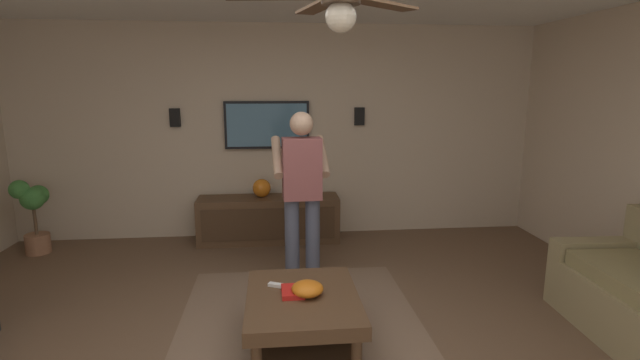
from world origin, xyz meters
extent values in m
cube|color=#C6B299|center=(3.08, 0.00, 1.31)|extent=(0.10, 6.63, 2.61)
cube|color=#7A604C|center=(0.53, -0.11, 0.01)|extent=(2.44, 1.93, 0.01)
cube|color=#93845B|center=(0.76, -2.71, 0.29)|extent=(0.22, 0.85, 0.58)
cube|color=#513823|center=(0.33, -0.11, 0.35)|extent=(1.00, 0.80, 0.10)
cylinder|color=#513823|center=(0.75, -0.43, 0.15)|extent=(0.07, 0.07, 0.30)
cylinder|color=#513823|center=(0.75, 0.21, 0.15)|extent=(0.07, 0.07, 0.30)
cylinder|color=#513823|center=(-0.09, -0.43, 0.15)|extent=(0.07, 0.07, 0.30)
cube|color=#452F1E|center=(0.33, -0.11, 0.10)|extent=(0.88, 0.68, 0.03)
cube|color=#513823|center=(2.75, 0.15, 0.28)|extent=(0.44, 1.70, 0.55)
cube|color=#412C1C|center=(2.53, 0.15, 0.28)|extent=(0.01, 1.56, 0.39)
cube|color=black|center=(2.99, 0.15, 1.40)|extent=(0.05, 1.03, 0.58)
cube|color=#456E8C|center=(2.97, 0.15, 1.40)|extent=(0.01, 0.97, 0.52)
cylinder|color=#4C5166|center=(1.53, -0.29, 0.41)|extent=(0.14, 0.14, 0.82)
cylinder|color=#4C5166|center=(1.52, -0.09, 0.41)|extent=(0.14, 0.14, 0.82)
cube|color=#8C4C4C|center=(1.52, -0.19, 1.11)|extent=(0.24, 0.37, 0.58)
sphere|color=tan|center=(1.52, -0.19, 1.53)|extent=(0.22, 0.22, 0.22)
cylinder|color=tan|center=(1.71, -0.40, 1.20)|extent=(0.48, 0.11, 0.37)
cylinder|color=tan|center=(1.69, 0.04, 1.20)|extent=(0.48, 0.11, 0.37)
cube|color=white|center=(1.90, -0.17, 1.10)|extent=(0.04, 0.05, 0.16)
cylinder|color=#9E6B4C|center=(2.58, 2.77, 0.11)|extent=(0.26, 0.26, 0.22)
cylinder|color=brown|center=(2.58, 2.77, 0.40)|extent=(0.04, 0.04, 0.36)
sphere|color=#3D7F38|center=(2.69, 2.75, 0.65)|extent=(0.22, 0.22, 0.22)
sphere|color=#3D7F38|center=(2.53, 2.74, 0.65)|extent=(0.25, 0.25, 0.25)
sphere|color=#3D7F38|center=(2.50, 2.85, 0.76)|extent=(0.21, 0.21, 0.21)
ellipsoid|color=orange|center=(0.32, -0.14, 0.45)|extent=(0.23, 0.23, 0.10)
cube|color=white|center=(0.49, 0.06, 0.41)|extent=(0.10, 0.15, 0.02)
cube|color=red|center=(0.35, -0.04, 0.42)|extent=(0.22, 0.16, 0.04)
sphere|color=orange|center=(2.78, 0.23, 0.66)|extent=(0.22, 0.22, 0.22)
cube|color=black|center=(3.00, -1.00, 1.50)|extent=(0.06, 0.12, 0.22)
cube|color=black|center=(3.00, 1.24, 1.50)|extent=(0.06, 0.12, 0.22)
sphere|color=silver|center=(-0.31, -0.28, 2.21)|extent=(0.16, 0.16, 0.16)
cube|color=brown|center=(0.00, -0.20, 2.31)|extent=(0.57, 0.25, 0.02)
cube|color=brown|center=(-0.11, -0.53, 2.31)|extent=(0.44, 0.51, 0.02)
camera|label=1|loc=(-2.78, 0.08, 1.86)|focal=26.22mm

